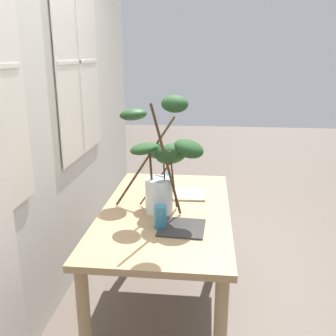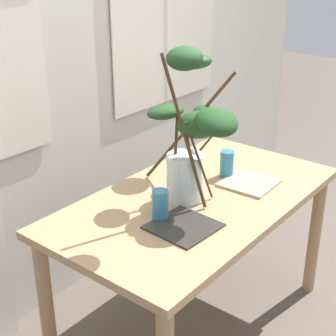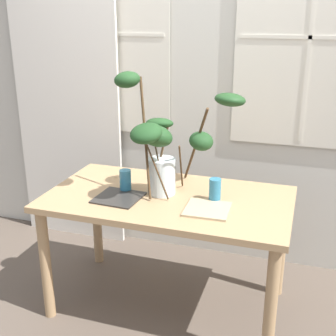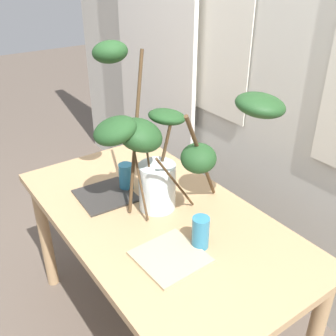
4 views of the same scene
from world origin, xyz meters
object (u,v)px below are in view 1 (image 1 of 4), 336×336
object	(u,v)px
vase_with_branches	(161,159)
plate_square_left	(182,228)
dining_table	(166,224)
drinking_glass_blue_left	(160,217)
drinking_glass_blue_right	(168,185)
plate_square_right	(187,194)

from	to	relation	value
vase_with_branches	plate_square_left	size ratio (longest dim) A/B	2.93
plate_square_left	dining_table	bearing A→B (deg)	24.10
vase_with_branches	drinking_glass_blue_left	bearing A→B (deg)	-174.87
drinking_glass_blue_right	plate_square_right	world-z (taller)	drinking_glass_blue_right
drinking_glass_blue_left	drinking_glass_blue_right	size ratio (longest dim) A/B	0.99
plate_square_right	vase_with_branches	bearing A→B (deg)	152.66
drinking_glass_blue_right	vase_with_branches	bearing A→B (deg)	178.71
drinking_glass_blue_left	plate_square_right	distance (m)	0.55
drinking_glass_blue_right	plate_square_right	distance (m)	0.15
dining_table	drinking_glass_blue_right	size ratio (longest dim) A/B	10.62
drinking_glass_blue_left	drinking_glass_blue_right	world-z (taller)	drinking_glass_blue_right
plate_square_left	plate_square_right	bearing A→B (deg)	-0.09
drinking_glass_blue_right	plate_square_right	xyz separation A→B (m)	(-0.01, -0.14, -0.06)
drinking_glass_blue_left	dining_table	bearing A→B (deg)	-0.17
vase_with_branches	dining_table	bearing A→B (deg)	-62.70
dining_table	vase_with_branches	xyz separation A→B (m)	(-0.01, 0.02, 0.42)
vase_with_branches	drinking_glass_blue_right	size ratio (longest dim) A/B	5.45
drinking_glass_blue_right	dining_table	bearing A→B (deg)	-176.34
drinking_glass_blue_right	plate_square_left	xyz separation A→B (m)	(-0.54, -0.14, -0.06)
vase_with_branches	drinking_glass_blue_right	distance (m)	0.38
plate_square_right	drinking_glass_blue_right	bearing A→B (deg)	86.09
dining_table	drinking_glass_blue_right	xyz separation A→B (m)	(0.27, 0.02, 0.17)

